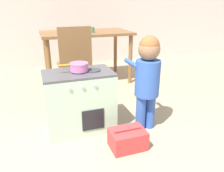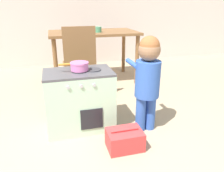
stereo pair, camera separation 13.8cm
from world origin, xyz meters
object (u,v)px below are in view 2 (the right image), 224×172
Objects in this scene: dining_table at (93,38)px; dining_chair_near at (79,62)px; play_kitchen at (80,100)px; child_figure at (148,74)px; cup_on_table at (98,30)px; toy_basket at (125,139)px; toy_pot at (79,66)px.

dining_chair_near reaches higher than dining_table.
child_figure reaches higher than play_kitchen.
cup_on_table is at bearing -69.61° from dining_table.
cup_on_table is at bearing 57.10° from dining_chair_near.
dining_table is at bearing 110.39° from cup_on_table.
cup_on_table is at bearing 85.28° from toy_basket.
cup_on_table is (0.34, 0.53, 0.31)m from dining_chair_near.
dining_chair_near is at bearing -114.44° from dining_table.
dining_chair_near is at bearing -122.90° from cup_on_table.
child_figure is 3.07× the size of toy_basket.
play_kitchen is at bearing -177.81° from toy_pot.
dining_chair_near is at bearing 82.27° from play_kitchen.
toy_pot is 0.21× the size of dining_table.
dining_chair_near is (0.08, 0.68, -0.14)m from toy_pot.
toy_pot is 0.70m from dining_chair_near.
play_kitchen is 0.71m from dining_chair_near.
toy_basket is 0.32× the size of dining_chair_near.
dining_table reaches higher than toy_basket.
child_figure reaches higher than toy_pot.
child_figure is at bearing -83.02° from dining_table.
toy_basket is 1.85m from dining_table.
child_figure reaches higher than dining_table.
cup_on_table is at bearing 95.74° from child_figure.
dining_chair_near is (-0.30, -0.65, -0.18)m from dining_table.
child_figure is 1.54m from dining_table.
child_figure is at bearing -61.02° from dining_chair_near.
dining_table is 1.42× the size of dining_chair_near.
dining_table is 0.19m from cup_on_table.
child_figure is 0.58m from toy_basket.
toy_pot reaches higher than play_kitchen.
play_kitchen is 0.69× the size of child_figure.
dining_chair_near is (0.09, 0.68, 0.19)m from play_kitchen.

